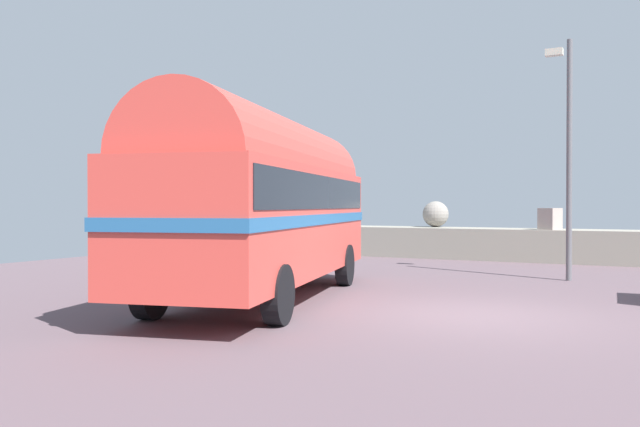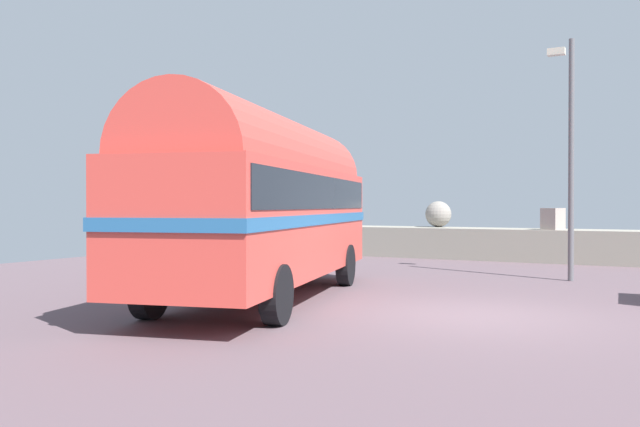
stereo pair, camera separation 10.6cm
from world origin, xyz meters
name	(u,v)px [view 1 (the left image)]	position (x,y,z in m)	size (l,w,h in m)	color
ground	(472,316)	(0.00, 0.00, 0.01)	(32.00, 26.00, 0.02)	#5D4B52
breakwater	(563,243)	(-0.07, 11.80, 0.66)	(31.36, 1.99, 2.36)	gray
vintage_coach	(264,198)	(-4.16, -0.06, 2.05)	(4.44, 8.91, 3.70)	black
lamp_post	(567,145)	(0.72, 6.34, 3.42)	(0.77, 1.00, 6.02)	#5B5B60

